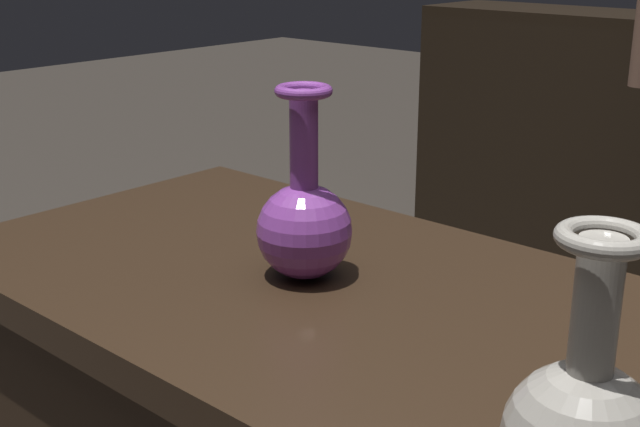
# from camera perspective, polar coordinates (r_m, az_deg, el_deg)

# --- Properties ---
(vase_centerpiece) EXTENTS (0.13, 0.13, 0.27)m
(vase_centerpiece) POSITION_cam_1_polar(r_m,az_deg,el_deg) (1.19, -1.07, -0.44)
(vase_centerpiece) COLOR #7A388E
(vase_centerpiece) RESTS_ON display_plinth
(vase_tall_behind) EXTENTS (0.13, 0.13, 0.25)m
(vase_tall_behind) POSITION_cam_1_polar(r_m,az_deg,el_deg) (0.75, 17.06, -13.39)
(vase_tall_behind) COLOR gray
(vase_tall_behind) RESTS_ON display_plinth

